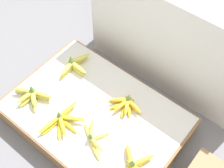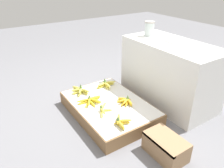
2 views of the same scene
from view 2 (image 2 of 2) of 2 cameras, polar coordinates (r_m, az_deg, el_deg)
ground_plane at (r=2.44m, az=-0.81°, el=-7.71°), size 10.00×10.00×0.00m
display_platform at (r=2.40m, az=-0.82°, el=-6.29°), size 1.02×0.71×0.15m
back_vendor_table at (r=2.61m, az=14.73°, el=2.83°), size 1.12×0.56×0.71m
wooden_crate at (r=1.95m, az=13.81°, el=-15.56°), size 0.36×0.22×0.18m
banana_bunch_front_left at (r=2.54m, az=-8.45°, el=-1.70°), size 0.25×0.17×0.11m
banana_bunch_front_midleft at (r=2.35m, az=-5.66°, el=-4.37°), size 0.18×0.29×0.09m
banana_bunch_front_midright at (r=2.20m, az=-2.38°, el=-6.61°), size 0.22×0.18×0.08m
banana_bunch_front_right at (r=2.03m, az=2.20°, el=-9.81°), size 0.23×0.17×0.09m
banana_bunch_middle_left at (r=2.65m, az=-1.66°, el=-0.10°), size 0.17×0.26×0.11m
banana_bunch_middle_midright at (r=2.33m, az=3.61°, el=-4.48°), size 0.22×0.16×0.09m
glass_jar at (r=2.70m, az=9.74°, el=14.09°), size 0.12×0.12×0.17m
foam_tray_white at (r=2.55m, az=15.10°, el=10.95°), size 0.24×0.15×0.02m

